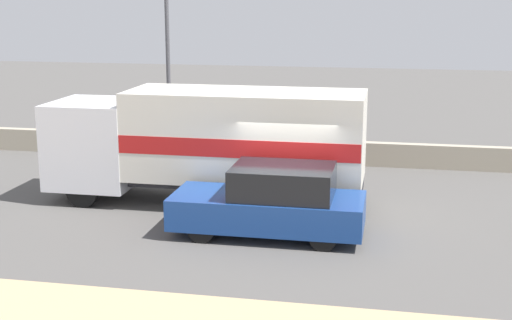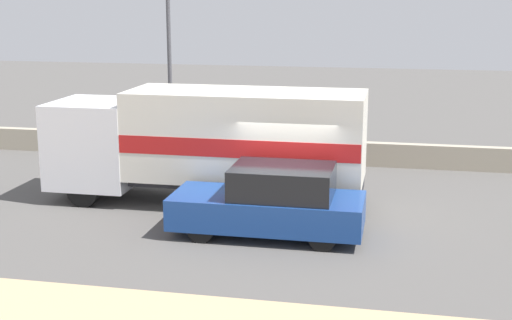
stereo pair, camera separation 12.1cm
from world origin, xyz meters
name	(u,v)px [view 2 (the right image)]	position (x,y,z in m)	size (l,w,h in m)	color
ground_plane	(281,230)	(0.00, 0.00, 0.00)	(80.00, 80.00, 0.00)	#514F4C
stone_wall_backdrop	(317,152)	(0.00, 7.24, 0.39)	(60.00, 0.35, 0.79)	#A39984
street_lamp	(169,54)	(-5.00, 6.86, 3.63)	(0.56, 0.28, 6.19)	#4C4C51
box_truck	(211,140)	(-2.25, 1.95, 1.76)	(8.55, 2.39, 3.11)	silver
car_hatchback	(272,202)	(-0.15, -0.38, 0.82)	(4.53, 1.85, 1.70)	navy
pedestrian	(97,144)	(-6.72, 4.49, 0.96)	(0.40, 0.40, 1.85)	#1E1E2D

